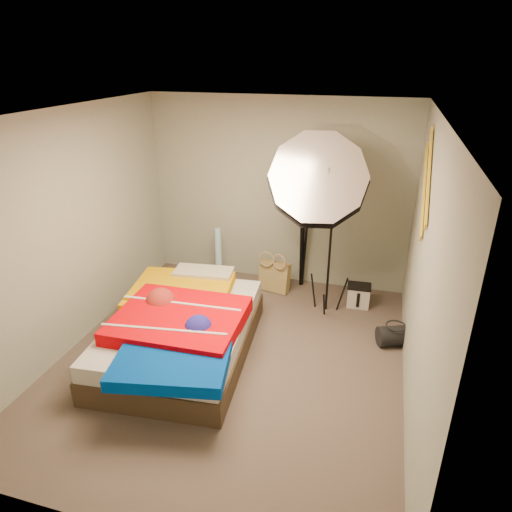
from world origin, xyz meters
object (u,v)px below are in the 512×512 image
(wrapping_roll, at_px, (219,256))
(bed, at_px, (181,330))
(tote_bag, at_px, (275,276))
(duffel_bag, at_px, (394,336))
(camera_tripod, at_px, (303,236))
(photo_umbrella, at_px, (318,182))
(camera_case, at_px, (358,296))

(wrapping_roll, relative_size, bed, 0.35)
(tote_bag, height_order, duffel_bag, tote_bag)
(wrapping_roll, xyz_separation_m, duffel_bag, (2.38, -0.89, -0.28))
(camera_tripod, bearing_deg, bed, -115.88)
(duffel_bag, height_order, photo_umbrella, photo_umbrella)
(camera_case, height_order, photo_umbrella, photo_umbrella)
(duffel_bag, xyz_separation_m, bed, (-2.19, -0.78, 0.18))
(duffel_bag, relative_size, photo_umbrella, 0.16)
(photo_umbrella, bearing_deg, camera_case, 33.47)
(photo_umbrella, bearing_deg, tote_bag, 140.11)
(wrapping_roll, xyz_separation_m, bed, (0.19, -1.67, -0.10))
(wrapping_roll, relative_size, duffel_bag, 2.15)
(camera_case, relative_size, duffel_bag, 0.74)
(bed, distance_m, camera_tripod, 2.17)
(wrapping_roll, bearing_deg, bed, -83.37)
(tote_bag, relative_size, camera_tripod, 0.33)
(duffel_bag, xyz_separation_m, photo_umbrella, (-1.00, 0.39, 1.57))
(bed, height_order, camera_tripod, camera_tripod)
(bed, bearing_deg, tote_bag, 69.78)
(wrapping_roll, xyz_separation_m, camera_case, (1.93, -0.14, -0.26))
(bed, bearing_deg, camera_case, 41.41)
(camera_tripod, bearing_deg, wrapping_roll, -167.71)
(bed, bearing_deg, photo_umbrella, 44.53)
(camera_case, xyz_separation_m, photo_umbrella, (-0.55, -0.36, 1.54))
(camera_case, relative_size, photo_umbrella, 0.12)
(tote_bag, distance_m, duffel_bag, 1.81)
(wrapping_roll, relative_size, photo_umbrella, 0.34)
(tote_bag, height_order, camera_case, tote_bag)
(wrapping_roll, height_order, duffel_bag, wrapping_roll)
(camera_case, height_order, bed, bed)
(camera_case, height_order, camera_tripod, camera_tripod)
(camera_case, xyz_separation_m, duffel_bag, (0.45, -0.75, -0.02))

